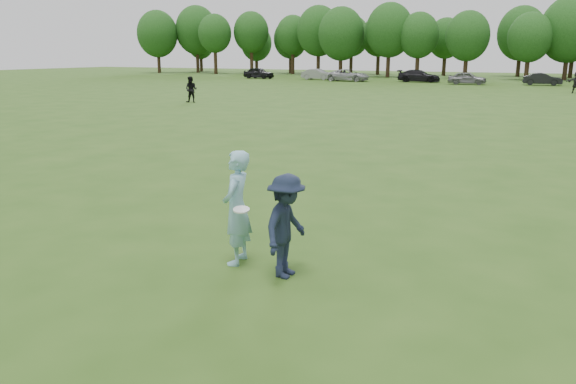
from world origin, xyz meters
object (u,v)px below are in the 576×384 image
at_px(car_f, 542,79).
at_px(player_far_a, 191,90).
at_px(car_d, 419,76).
at_px(thrower, 237,208).
at_px(car_b, 318,74).
at_px(car_e, 467,78).
at_px(defender, 286,226).
at_px(car_a, 259,73).
at_px(car_c, 348,75).

bearing_deg(car_f, player_far_a, 143.34).
height_order(player_far_a, car_d, player_far_a).
bearing_deg(thrower, car_b, -169.84).
relative_size(car_d, car_e, 1.21).
bearing_deg(car_f, defender, 174.14).
bearing_deg(car_f, car_a, 84.31).
bearing_deg(car_a, defender, -142.70).
distance_m(defender, car_f, 60.17).
bearing_deg(car_d, car_e, -118.08).
bearing_deg(thrower, car_e, 173.38).
relative_size(car_a, car_e, 1.05).
bearing_deg(car_a, player_far_a, -150.36).
height_order(player_far_a, car_f, player_far_a).
distance_m(thrower, car_c, 62.33).
distance_m(car_d, car_f, 13.68).
xyz_separation_m(defender, car_a, (-34.54, 60.64, -0.10)).
distance_m(player_far_a, car_d, 36.17).
height_order(car_c, car_d, car_d).
bearing_deg(car_b, car_e, -93.11).
bearing_deg(defender, thrower, 81.15).
distance_m(car_a, car_c, 13.61).
distance_m(car_a, car_d, 21.88).
bearing_deg(car_a, car_b, -81.01).
height_order(car_b, car_d, car_d).
xyz_separation_m(car_a, car_c, (13.53, -1.44, -0.02)).
xyz_separation_m(defender, car_d, (-12.66, 60.95, -0.11)).
distance_m(car_c, car_e, 14.44).
height_order(defender, car_a, defender).
bearing_deg(car_b, car_f, -86.83).
distance_m(player_far_a, car_e, 35.41).
xyz_separation_m(player_far_a, car_a, (-14.15, 35.03, -0.18)).
relative_size(defender, car_c, 0.32).
distance_m(defender, car_a, 69.79).
xyz_separation_m(car_a, car_d, (21.88, 0.31, -0.01)).
relative_size(player_far_a, car_f, 0.46).
xyz_separation_m(player_far_a, car_b, (-5.47, 35.23, -0.23)).
bearing_deg(defender, car_f, -0.60).
bearing_deg(thrower, car_c, -173.40).
bearing_deg(defender, car_b, 23.36).
bearing_deg(car_f, car_b, 83.63).
bearing_deg(player_far_a, car_c, 80.73).
bearing_deg(car_f, car_d, 81.78).
distance_m(car_a, car_f, 35.53).
distance_m(car_b, car_f, 26.85).
bearing_deg(player_far_a, defender, -61.81).
relative_size(car_a, car_f, 1.09).
bearing_deg(car_c, thrower, -160.53).
relative_size(thrower, car_a, 0.45).
height_order(thrower, car_f, thrower).
bearing_deg(car_c, car_d, -77.38).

